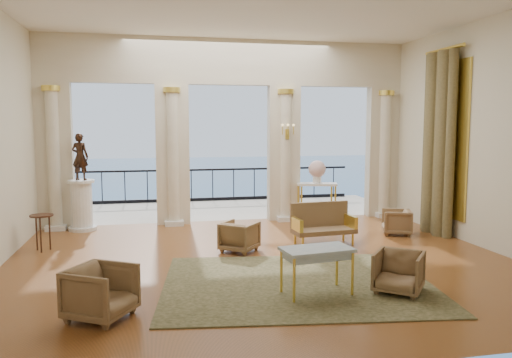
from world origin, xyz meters
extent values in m
plane|color=#4E3215|center=(0.00, 0.00, 0.00)|extent=(9.00, 9.00, 0.00)
plane|color=beige|center=(0.00, -4.00, 2.25)|extent=(9.00, 0.00, 9.00)
plane|color=beige|center=(4.50, 0.00, 2.25)|extent=(0.00, 8.00, 8.00)
plane|color=white|center=(0.00, 0.00, 4.50)|extent=(9.00, 9.00, 0.00)
cube|color=beige|center=(0.00, 3.85, 3.95)|extent=(9.00, 0.30, 1.10)
cube|color=beige|center=(-4.10, 3.85, 1.70)|extent=(0.80, 0.30, 3.40)
cylinder|color=beige|center=(-4.10, 3.67, 1.60)|extent=(0.28, 0.28, 3.20)
cylinder|color=#ECCB4D|center=(-4.10, 3.67, 3.25)|extent=(0.40, 0.40, 0.12)
cube|color=silver|center=(-4.10, 3.67, 0.06)|extent=(0.45, 0.45, 0.12)
cube|color=beige|center=(-1.40, 3.85, 1.70)|extent=(0.80, 0.30, 3.40)
cylinder|color=beige|center=(-1.40, 3.67, 1.60)|extent=(0.28, 0.28, 3.20)
cylinder|color=#ECCB4D|center=(-1.40, 3.67, 3.25)|extent=(0.40, 0.40, 0.12)
cube|color=silver|center=(-1.40, 3.67, 0.06)|extent=(0.45, 0.45, 0.12)
cube|color=beige|center=(1.40, 3.85, 1.70)|extent=(0.80, 0.30, 3.40)
cylinder|color=beige|center=(1.40, 3.67, 1.60)|extent=(0.28, 0.28, 3.20)
cylinder|color=#ECCB4D|center=(1.40, 3.67, 3.25)|extent=(0.40, 0.40, 0.12)
cube|color=silver|center=(1.40, 3.67, 0.06)|extent=(0.45, 0.45, 0.12)
cube|color=beige|center=(4.10, 3.85, 1.70)|extent=(0.80, 0.30, 3.40)
cylinder|color=beige|center=(4.10, 3.67, 1.60)|extent=(0.28, 0.28, 3.20)
cylinder|color=#ECCB4D|center=(4.10, 3.67, 3.25)|extent=(0.40, 0.40, 0.12)
cube|color=silver|center=(4.10, 3.67, 0.06)|extent=(0.45, 0.45, 0.12)
cube|color=#A59B8B|center=(0.00, 5.80, -0.05)|extent=(10.00, 3.60, 0.10)
cube|color=black|center=(0.00, 7.40, 1.00)|extent=(9.00, 0.06, 0.06)
cube|color=black|center=(0.00, 7.40, 0.05)|extent=(9.00, 0.06, 0.10)
cylinder|color=black|center=(0.00, 7.40, 0.50)|extent=(0.03, 0.03, 1.00)
cylinder|color=black|center=(-4.10, 7.40, 0.50)|extent=(0.03, 0.03, 1.00)
cylinder|color=black|center=(4.10, 7.40, 0.50)|extent=(0.03, 0.03, 1.00)
cylinder|color=#4C3823|center=(2.00, 6.60, 2.10)|extent=(0.20, 0.20, 4.20)
plane|color=navy|center=(0.00, 60.00, -6.00)|extent=(160.00, 160.00, 0.00)
cylinder|color=brown|center=(4.30, 1.05, 2.00)|extent=(0.26, 0.26, 4.00)
cylinder|color=brown|center=(4.26, 1.50, 2.00)|extent=(0.32, 0.32, 4.00)
cylinder|color=brown|center=(4.30, 1.95, 2.00)|extent=(0.26, 0.26, 4.00)
cylinder|color=#ECCB4D|center=(4.35, 1.50, 4.05)|extent=(0.08, 1.40, 0.08)
cube|color=#ECCB4D|center=(4.47, 1.50, 2.10)|extent=(0.04, 1.60, 3.40)
cube|color=#ECCB4D|center=(1.40, 3.53, 2.20)|extent=(0.10, 0.04, 0.25)
cylinder|color=#ECCB4D|center=(1.26, 3.45, 2.30)|extent=(0.02, 0.02, 0.22)
cylinder|color=#ECCB4D|center=(1.40, 3.45, 2.30)|extent=(0.02, 0.02, 0.22)
cylinder|color=#ECCB4D|center=(1.54, 3.45, 2.30)|extent=(0.02, 0.02, 0.22)
cube|color=#2D341A|center=(0.25, -1.29, 0.01)|extent=(4.44, 3.66, 0.02)
imported|color=#43321A|center=(-2.56, -2.10, 0.37)|extent=(0.95, 0.97, 0.74)
imported|color=#43321A|center=(1.57, -1.98, 0.34)|extent=(0.89, 0.89, 0.67)
imported|color=#43321A|center=(3.40, 1.59, 0.31)|extent=(0.73, 0.76, 0.62)
imported|color=#43321A|center=(-0.28, 0.84, 0.32)|extent=(0.85, 0.84, 0.64)
cube|color=#43321A|center=(1.50, 1.03, 0.28)|extent=(1.31, 0.63, 0.09)
cube|color=#43321A|center=(1.48, 1.27, 0.58)|extent=(1.27, 0.19, 0.52)
cube|color=#ECCB4D|center=(0.91, 0.97, 0.45)|extent=(0.12, 0.52, 0.24)
cube|color=#ECCB4D|center=(2.09, 1.08, 0.45)|extent=(0.12, 0.52, 0.24)
cylinder|color=#ECCB4D|center=(0.97, 0.77, 0.12)|extent=(0.05, 0.05, 0.24)
cylinder|color=#ECCB4D|center=(2.06, 0.87, 0.12)|extent=(0.05, 0.05, 0.24)
cylinder|color=#ECCB4D|center=(0.94, 1.18, 0.12)|extent=(0.05, 0.05, 0.24)
cylinder|color=#ECCB4D|center=(2.03, 1.28, 0.12)|extent=(0.05, 0.05, 0.24)
cube|color=#899FB1|center=(0.38, -1.81, 0.66)|extent=(1.06, 0.67, 0.05)
cylinder|color=#ECCB4D|center=(-0.04, -2.09, 0.32)|extent=(0.04, 0.04, 0.64)
cylinder|color=#ECCB4D|center=(0.86, -1.97, 0.32)|extent=(0.04, 0.04, 0.64)
cylinder|color=#ECCB4D|center=(-0.10, -1.64, 0.32)|extent=(0.04, 0.04, 0.64)
cylinder|color=#ECCB4D|center=(0.80, -1.52, 0.32)|extent=(0.04, 0.04, 0.64)
cylinder|color=silver|center=(-3.50, 3.50, 0.04)|extent=(0.64, 0.64, 0.09)
cylinder|color=silver|center=(-3.50, 3.50, 0.59)|extent=(0.47, 0.47, 1.02)
cylinder|color=silver|center=(-3.50, 3.50, 1.14)|extent=(0.60, 0.60, 0.06)
imported|color=black|center=(-3.50, 3.50, 1.71)|extent=(0.46, 0.38, 1.07)
cube|color=silver|center=(2.20, 3.55, 0.93)|extent=(1.08, 0.65, 0.06)
cylinder|color=#ECCB4D|center=(1.73, 3.54, 0.45)|extent=(0.05, 0.05, 0.90)
cylinder|color=#ECCB4D|center=(2.59, 3.29, 0.45)|extent=(0.05, 0.05, 0.90)
cylinder|color=#ECCB4D|center=(1.81, 3.81, 0.45)|extent=(0.05, 0.05, 0.90)
cylinder|color=#ECCB4D|center=(2.67, 3.56, 0.45)|extent=(0.05, 0.05, 0.90)
cylinder|color=white|center=(2.20, 3.55, 1.09)|extent=(0.22, 0.22, 0.27)
sphere|color=#C2838B|center=(2.20, 3.55, 1.31)|extent=(0.43, 0.43, 0.43)
cylinder|color=black|center=(-4.00, 1.66, 0.70)|extent=(0.44, 0.44, 0.03)
cylinder|color=black|center=(-3.88, 1.73, 0.34)|extent=(0.03, 0.03, 0.68)
cylinder|color=black|center=(-4.12, 1.73, 0.34)|extent=(0.03, 0.03, 0.68)
cylinder|color=black|center=(-4.00, 1.52, 0.34)|extent=(0.03, 0.03, 0.68)
camera|label=1|loc=(-1.90, -8.44, 2.44)|focal=35.00mm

